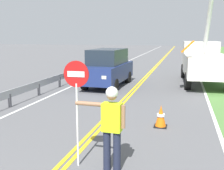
# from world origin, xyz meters

# --- Properties ---
(centerline_yellow_left) EXTENTS (0.11, 110.00, 0.01)m
(centerline_yellow_left) POSITION_xyz_m (-0.09, 20.00, 0.01)
(centerline_yellow_left) COLOR yellow
(centerline_yellow_left) RESTS_ON ground
(centerline_yellow_right) EXTENTS (0.11, 110.00, 0.01)m
(centerline_yellow_right) POSITION_xyz_m (0.09, 20.00, 0.01)
(centerline_yellow_right) COLOR yellow
(centerline_yellow_right) RESTS_ON ground
(edge_line_right) EXTENTS (0.12, 110.00, 0.01)m
(edge_line_right) POSITION_xyz_m (3.60, 20.00, 0.01)
(edge_line_right) COLOR silver
(edge_line_right) RESTS_ON ground
(edge_line_left) EXTENTS (0.12, 110.00, 0.01)m
(edge_line_left) POSITION_xyz_m (-3.60, 20.00, 0.01)
(edge_line_left) COLOR silver
(edge_line_left) RESTS_ON ground
(flagger_worker) EXTENTS (1.09, 0.25, 1.83)m
(flagger_worker) POSITION_xyz_m (1.09, 4.45, 1.05)
(flagger_worker) COLOR #1E2338
(flagger_worker) RESTS_ON ground
(stop_sign_paddle) EXTENTS (0.56, 0.04, 2.33)m
(stop_sign_paddle) POSITION_xyz_m (0.32, 4.48, 1.71)
(stop_sign_paddle) COLOR silver
(stop_sign_paddle) RESTS_ON ground
(utility_bucket_truck) EXTENTS (2.67, 6.92, 5.96)m
(utility_bucket_truck) POSITION_xyz_m (3.64, 16.64, 1.43)
(utility_bucket_truck) COLOR white
(utility_bucket_truck) RESTS_ON ground
(oncoming_suv_nearest) EXTENTS (2.07, 4.68, 2.10)m
(oncoming_suv_nearest) POSITION_xyz_m (-1.65, 14.00, 1.06)
(oncoming_suv_nearest) COLOR navy
(oncoming_suv_nearest) RESTS_ON ground
(traffic_cone_lead) EXTENTS (0.40, 0.40, 0.70)m
(traffic_cone_lead) POSITION_xyz_m (1.87, 7.58, 0.34)
(traffic_cone_lead) COLOR orange
(traffic_cone_lead) RESTS_ON ground
(guardrail_left_shoulder) EXTENTS (0.10, 32.00, 0.71)m
(guardrail_left_shoulder) POSITION_xyz_m (-4.20, 16.45, 0.52)
(guardrail_left_shoulder) COLOR #9EA0A3
(guardrail_left_shoulder) RESTS_ON ground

